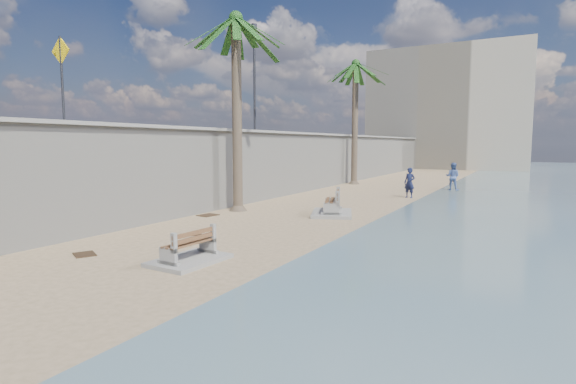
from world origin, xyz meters
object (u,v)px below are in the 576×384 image
at_px(bench_near, 189,249).
at_px(bench_far, 332,205).
at_px(palm_mid, 236,21).
at_px(palm_back, 356,66).
at_px(person_a, 410,181).
at_px(person_b, 453,175).

bearing_deg(bench_near, bench_far, 88.86).
xyz_separation_m(palm_mid, palm_back, (-0.11, 14.88, 0.38)).
relative_size(palm_mid, person_a, 4.81).
bearing_deg(person_b, person_a, 78.65).
height_order(person_a, person_b, person_b).
distance_m(bench_near, person_b, 21.60).
bearing_deg(bench_near, person_b, 82.06).
relative_size(palm_mid, person_b, 4.69).
bearing_deg(bench_far, person_b, 77.59).
bearing_deg(person_b, palm_back, -6.17).
xyz_separation_m(bench_near, person_a, (1.56, 16.06, 0.60)).
bearing_deg(person_a, bench_far, -86.89).
relative_size(palm_mid, palm_back, 0.96).
distance_m(palm_back, person_b, 10.31).
height_order(bench_far, person_b, person_b).
xyz_separation_m(palm_back, person_b, (7.00, -1.21, -7.47)).
bearing_deg(bench_far, person_a, 79.48).
xyz_separation_m(bench_far, person_b, (2.81, 12.78, 0.54)).
bearing_deg(bench_near, person_a, 84.47).
relative_size(bench_near, palm_back, 0.21).
xyz_separation_m(person_a, person_b, (1.43, 5.32, 0.03)).
distance_m(bench_far, person_b, 13.09).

